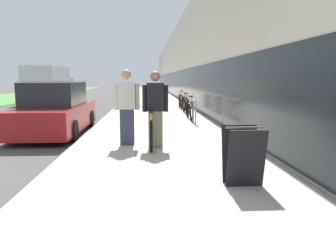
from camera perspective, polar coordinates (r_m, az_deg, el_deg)
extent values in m
cube|color=#BCB5A5|center=(26.18, -2.90, 4.61)|extent=(4.34, 70.00, 0.12)
cube|color=beige|center=(34.98, 9.00, 10.47)|extent=(10.00, 70.00, 6.25)
cube|color=#1E2328|center=(34.23, 0.73, 7.47)|extent=(0.10, 63.00, 2.20)
cube|color=#478438|center=(32.67, -26.23, 4.42)|extent=(6.94, 70.00, 0.03)
torus|color=black|center=(8.86, -3.09, 0.12)|extent=(0.06, 0.71, 0.71)
torus|color=black|center=(7.18, -2.95, -1.79)|extent=(0.06, 0.71, 0.71)
cylinder|color=yellow|center=(7.99, -3.04, 0.79)|extent=(0.04, 1.44, 0.04)
cylinder|color=yellow|center=(7.67, -3.01, -0.29)|extent=(0.04, 0.86, 0.33)
cylinder|color=yellow|center=(7.43, -3.00, 1.36)|extent=(0.03, 0.03, 0.29)
cube|color=black|center=(7.42, -3.01, 2.49)|extent=(0.11, 0.22, 0.05)
cylinder|color=yellow|center=(8.68, -3.10, 2.41)|extent=(0.03, 0.03, 0.31)
cylinder|color=silver|center=(8.66, -3.10, 3.42)|extent=(0.52, 0.03, 0.03)
cube|color=#756B5B|center=(7.71, -2.20, -0.55)|extent=(0.33, 0.24, 0.86)
cube|color=black|center=(7.63, -2.23, 5.07)|extent=(0.40, 0.24, 0.66)
cylinder|color=black|center=(7.63, -4.12, 4.80)|extent=(0.10, 0.10, 0.62)
cylinder|color=black|center=(7.64, -0.34, 4.82)|extent=(0.10, 0.10, 0.62)
sphere|color=#936B51|center=(7.62, -2.25, 8.67)|extent=(0.23, 0.23, 0.23)
cube|color=#33384C|center=(8.05, -7.11, -0.16)|extent=(0.34, 0.24, 0.88)
cube|color=beige|center=(7.97, -7.21, 5.35)|extent=(0.41, 0.24, 0.67)
cylinder|color=beige|center=(7.99, -9.06, 5.07)|extent=(0.10, 0.10, 0.63)
cylinder|color=beige|center=(7.96, -5.35, 5.13)|extent=(0.10, 0.10, 0.63)
sphere|color=tan|center=(7.96, -7.28, 8.88)|extent=(0.24, 0.24, 0.24)
cylinder|color=gray|center=(11.55, 4.82, 2.28)|extent=(0.05, 0.05, 0.82)
cylinder|color=gray|center=(12.09, 4.44, 2.56)|extent=(0.05, 0.05, 0.82)
cylinder|color=gray|center=(11.79, 4.65, 4.41)|extent=(0.05, 0.55, 0.05)
torus|color=black|center=(13.63, 3.48, 3.10)|extent=(0.06, 0.77, 0.77)
torus|color=black|center=(12.50, 4.13, 2.62)|extent=(0.06, 0.77, 0.77)
cylinder|color=#B7BCC1|center=(13.04, 3.80, 3.89)|extent=(0.04, 0.98, 0.04)
cylinder|color=#B7BCC1|center=(12.83, 3.93, 3.32)|extent=(0.04, 0.59, 0.35)
cylinder|color=#B7BCC1|center=(12.67, 4.02, 4.47)|extent=(0.03, 0.03, 0.32)
cube|color=black|center=(12.66, 4.03, 5.19)|extent=(0.11, 0.22, 0.05)
cylinder|color=#B7BCC1|center=(13.51, 3.54, 4.75)|extent=(0.03, 0.03, 0.33)
cylinder|color=silver|center=(13.50, 3.55, 5.46)|extent=(0.52, 0.03, 0.03)
torus|color=black|center=(15.82, 2.80, 3.84)|extent=(0.06, 0.78, 0.78)
torus|color=black|center=(14.76, 3.27, 3.51)|extent=(0.06, 0.78, 0.78)
cylinder|color=red|center=(15.27, 3.03, 4.56)|extent=(0.04, 0.91, 0.04)
cylinder|color=red|center=(15.07, 3.12, 4.09)|extent=(0.04, 0.55, 0.35)
cylinder|color=red|center=(14.92, 3.19, 5.09)|extent=(0.03, 0.03, 0.32)
cube|color=black|center=(14.92, 3.19, 5.70)|extent=(0.11, 0.22, 0.05)
cylinder|color=red|center=(15.71, 2.85, 5.28)|extent=(0.03, 0.03, 0.34)
cylinder|color=silver|center=(15.70, 2.85, 5.90)|extent=(0.52, 0.03, 0.03)
torus|color=black|center=(18.32, 2.05, 4.44)|extent=(0.06, 0.78, 0.78)
torus|color=black|center=(17.29, 2.39, 4.21)|extent=(0.06, 0.78, 0.78)
cylinder|color=yellow|center=(17.79, 2.22, 5.09)|extent=(0.04, 0.88, 0.04)
cylinder|color=yellow|center=(17.59, 2.29, 4.69)|extent=(0.04, 0.54, 0.35)
cylinder|color=yellow|center=(17.45, 2.33, 5.55)|extent=(0.03, 0.03, 0.32)
cube|color=black|center=(17.45, 2.34, 6.08)|extent=(0.11, 0.22, 0.05)
cylinder|color=yellow|center=(18.21, 2.08, 5.69)|extent=(0.03, 0.03, 0.34)
cylinder|color=silver|center=(18.21, 2.08, 6.22)|extent=(0.52, 0.03, 0.03)
cube|color=black|center=(4.94, 13.53, -5.63)|extent=(0.56, 0.20, 0.89)
cube|color=black|center=(5.28, 12.38, -4.71)|extent=(0.56, 0.20, 0.89)
cylinder|color=#93704C|center=(5.02, 13.10, -0.25)|extent=(0.56, 0.03, 0.03)
cube|color=maroon|center=(10.87, -18.94, 1.46)|extent=(1.76, 4.63, 0.74)
cube|color=#1E2328|center=(10.81, -19.12, 5.30)|extent=(1.51, 2.31, 0.72)
cylinder|color=silver|center=(11.29, -18.53, 7.51)|extent=(1.88, 0.04, 0.04)
cylinder|color=silver|center=(10.31, -19.98, 7.41)|extent=(1.88, 0.04, 0.04)
cylinder|color=black|center=(12.45, -20.84, 1.15)|extent=(0.22, 0.60, 0.60)
cylinder|color=black|center=(12.06, -13.44, 1.26)|extent=(0.22, 0.60, 0.60)
cylinder|color=black|center=(9.85, -25.56, -0.86)|extent=(0.22, 0.60, 0.60)
cylinder|color=black|center=(9.37, -16.29, -0.81)|extent=(0.22, 0.60, 0.60)
cube|color=orange|center=(28.27, -18.36, 6.36)|extent=(1.95, 1.61, 1.52)
cube|color=silver|center=(25.15, -20.26, 7.02)|extent=(2.12, 4.84, 2.33)
cylinder|color=black|center=(28.14, -20.42, 5.09)|extent=(0.28, 0.84, 0.84)
cylinder|color=black|center=(27.65, -16.59, 5.22)|extent=(0.28, 0.84, 0.84)
cylinder|color=black|center=(24.56, -22.94, 4.57)|extent=(0.28, 0.84, 0.84)
cylinder|color=black|center=(23.99, -18.59, 4.72)|extent=(0.28, 0.84, 0.84)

